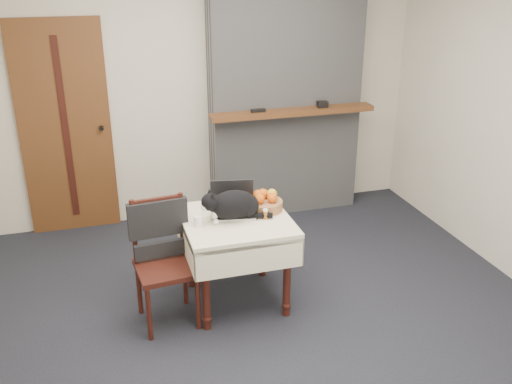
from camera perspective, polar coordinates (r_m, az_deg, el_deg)
The scene contains 12 objects.
ground at distance 4.31m, azimuth -0.68°, elevation -12.57°, with size 4.50×4.50×0.00m, color black.
room_shell at distance 4.04m, azimuth -2.63°, elevation 12.29°, with size 4.52×4.01×2.61m.
door at distance 5.58m, azimuth -18.50°, elevation 5.96°, with size 0.82×0.10×2.00m.
chimney at distance 5.69m, azimuth 2.96°, elevation 10.49°, with size 1.62×0.48×2.60m.
side_table at distance 4.24m, azimuth -2.00°, elevation -4.01°, with size 0.78×0.78×0.70m.
laptop at distance 4.26m, azimuth -2.35°, elevation -1.33°, with size 0.37×0.33×0.24m.
cat at distance 4.14m, azimuth -2.20°, elevation -1.32°, with size 0.53×0.24×0.25m.
cream_jar at distance 4.08m, azimuth -5.79°, elevation -2.88°, with size 0.07×0.07×0.08m, color white.
pill_bottle at distance 4.16m, azimuth 0.95°, elevation -2.20°, with size 0.04×0.04×0.08m.
fruit_basket at distance 4.30m, azimuth 0.91°, elevation -1.04°, with size 0.26×0.26×0.15m.
desk_clutter at distance 4.29m, azimuth 0.41°, elevation -1.95°, with size 0.13×0.02×0.01m, color black.
chair at distance 4.12m, azimuth -9.42°, elevation -5.13°, with size 0.45×0.44×0.92m.
Camera 1 is at (-0.95, -3.40, 2.48)m, focal length 40.00 mm.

